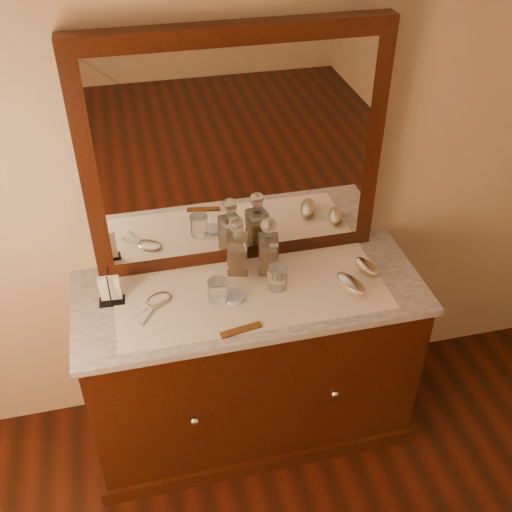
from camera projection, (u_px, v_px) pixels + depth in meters
name	position (u px, v px, depth m)	size (l,w,h in m)	color
dresser_cabinet	(251.00, 364.00, 2.77)	(1.40, 0.55, 0.82)	black
dresser_plinth	(251.00, 416.00, 2.99)	(1.46, 0.59, 0.08)	black
knob_left	(195.00, 421.00, 2.46)	(0.04, 0.04, 0.04)	silver
knob_right	(335.00, 394.00, 2.57)	(0.04, 0.04, 0.04)	silver
marble_top	(250.00, 293.00, 2.51)	(1.44, 0.59, 0.03)	silver
mirror_frame	(236.00, 154.00, 2.39)	(1.20, 0.08, 1.00)	black
mirror_glass	(238.00, 158.00, 2.36)	(1.06, 0.01, 0.86)	white
lace_runner	(251.00, 293.00, 2.48)	(1.10, 0.45, 0.00)	white
pin_dish	(234.00, 297.00, 2.45)	(0.09, 0.09, 0.02)	white
comb	(241.00, 330.00, 2.30)	(0.16, 0.03, 0.01)	brown
napkin_rack	(110.00, 290.00, 2.41)	(0.11, 0.07, 0.15)	black
decanter_left	(238.00, 251.00, 2.53)	(0.10, 0.10, 0.27)	#8E5714
decanter_right	(268.00, 251.00, 2.53)	(0.10, 0.10, 0.27)	#8E5714
brush_near	(351.00, 285.00, 2.49)	(0.12, 0.17, 0.04)	#A08362
brush_far	(367.00, 267.00, 2.58)	(0.10, 0.15, 0.04)	#A08362
hand_mirror_outer	(154.00, 303.00, 2.42)	(0.14, 0.19, 0.02)	silver
hand_mirror_inner	(157.00, 300.00, 2.43)	(0.19, 0.15, 0.02)	silver
tumblers	(248.00, 284.00, 2.45)	(0.34, 0.11, 0.10)	white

